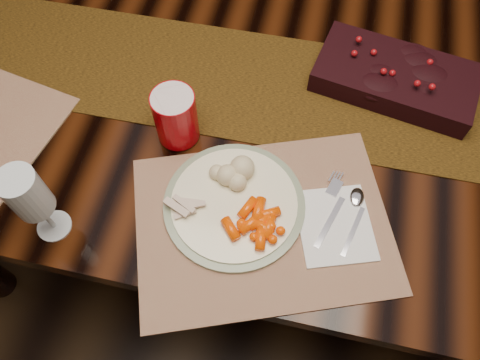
% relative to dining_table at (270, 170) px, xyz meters
% --- Properties ---
extents(floor, '(5.00, 5.00, 0.00)m').
position_rel_dining_table_xyz_m(floor, '(0.00, 0.00, -0.38)').
color(floor, black).
rests_on(floor, ground).
extents(dining_table, '(1.80, 1.00, 0.75)m').
position_rel_dining_table_xyz_m(dining_table, '(0.00, 0.00, 0.00)').
color(dining_table, black).
rests_on(dining_table, floor).
extents(table_runner, '(1.52, 0.33, 0.00)m').
position_rel_dining_table_xyz_m(table_runner, '(-0.05, -0.01, 0.38)').
color(table_runner, '#311D0C').
rests_on(table_runner, dining_table).
extents(centerpiece, '(0.37, 0.23, 0.07)m').
position_rel_dining_table_xyz_m(centerpiece, '(0.25, 0.05, 0.41)').
color(centerpiece, black).
rests_on(centerpiece, table_runner).
extents(placemat_main, '(0.56, 0.49, 0.00)m').
position_rel_dining_table_xyz_m(placemat_main, '(0.03, -0.33, 0.38)').
color(placemat_main, olive).
rests_on(placemat_main, dining_table).
extents(dinner_plate, '(0.30, 0.30, 0.02)m').
position_rel_dining_table_xyz_m(dinner_plate, '(-0.03, -0.31, 0.39)').
color(dinner_plate, '#FFF5CB').
rests_on(dinner_plate, placemat_main).
extents(baby_carrots, '(0.12, 0.10, 0.02)m').
position_rel_dining_table_xyz_m(baby_carrots, '(0.02, -0.36, 0.40)').
color(baby_carrots, '#FE4900').
rests_on(baby_carrots, dinner_plate).
extents(mashed_potatoes, '(0.09, 0.08, 0.05)m').
position_rel_dining_table_xyz_m(mashed_potatoes, '(-0.05, -0.26, 0.42)').
color(mashed_potatoes, beige).
rests_on(mashed_potatoes, dinner_plate).
extents(turkey_shreds, '(0.07, 0.06, 0.01)m').
position_rel_dining_table_xyz_m(turkey_shreds, '(-0.12, -0.34, 0.40)').
color(turkey_shreds, '#D6AC96').
rests_on(turkey_shreds, dinner_plate).
extents(napkin, '(0.18, 0.19, 0.01)m').
position_rel_dining_table_xyz_m(napkin, '(0.16, -0.31, 0.38)').
color(napkin, white).
rests_on(napkin, placemat_main).
extents(fork, '(0.07, 0.15, 0.00)m').
position_rel_dining_table_xyz_m(fork, '(0.15, -0.29, 0.39)').
color(fork, white).
rests_on(fork, napkin).
extents(spoon, '(0.06, 0.14, 0.00)m').
position_rel_dining_table_xyz_m(spoon, '(0.20, -0.30, 0.39)').
color(spoon, silver).
rests_on(spoon, napkin).
extents(red_cup, '(0.11, 0.11, 0.12)m').
position_rel_dining_table_xyz_m(red_cup, '(-0.18, -0.17, 0.44)').
color(red_cup, '#A5040D').
rests_on(red_cup, placemat_main).
extents(wine_glass, '(0.08, 0.08, 0.18)m').
position_rel_dining_table_xyz_m(wine_glass, '(-0.35, -0.42, 0.47)').
color(wine_glass, white).
rests_on(wine_glass, dining_table).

